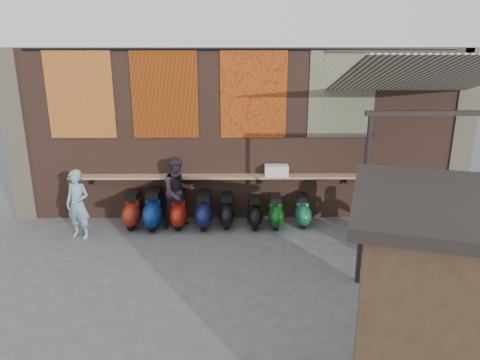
{
  "coord_description": "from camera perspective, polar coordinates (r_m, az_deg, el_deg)",
  "views": [
    {
      "loc": [
        -0.1,
        -8.12,
        4.35
      ],
      "look_at": [
        -0.02,
        1.2,
        1.38
      ],
      "focal_mm": 35.0,
      "sensor_mm": 36.0,
      "label": 1
    }
  ],
  "objects": [
    {
      "name": "stall_shelf",
      "position": [
        6.75,
        25.04,
        -14.23
      ],
      "size": [
        1.98,
        0.67,
        0.06
      ],
      "primitive_type": "cube",
      "rotation": [
        0.0,
        0.0,
        -0.29
      ],
      "color": "#473321",
      "rests_on": "market_stall"
    },
    {
      "name": "tapestry_orange",
      "position": [
        10.69,
        1.66,
        10.44
      ],
      "size": [
        1.5,
        0.02,
        2.0
      ],
      "primitive_type": "cube",
      "color": "#B14C16",
      "rests_on": "brick_wall"
    },
    {
      "name": "shopper_grey",
      "position": [
        9.35,
        19.3,
        -5.76
      ],
      "size": [
        1.15,
        1.12,
        1.58
      ],
      "primitive_type": "imported",
      "rotation": [
        0.0,
        0.0,
        2.4
      ],
      "color": "#4B4C50",
      "rests_on": "ground"
    },
    {
      "name": "pier_right",
      "position": [
        12.28,
        25.17,
        4.98
      ],
      "size": [
        0.5,
        0.5,
        4.0
      ],
      "primitive_type": "cube",
      "color": "#4C4238",
      "rests_on": "ground"
    },
    {
      "name": "diner_right",
      "position": [
        10.8,
        -7.53,
        -1.51
      ],
      "size": [
        1.01,
        0.94,
        1.65
      ],
      "primitive_type": "imported",
      "rotation": [
        0.0,
        0.0,
        0.51
      ],
      "color": "#2E242A",
      "rests_on": "ground"
    },
    {
      "name": "shopper_navy",
      "position": [
        9.41,
        25.46,
        -5.71
      ],
      "size": [
        1.08,
        1.0,
        1.78
      ],
      "primitive_type": "imported",
      "rotation": [
        0.0,
        0.0,
        3.83
      ],
      "color": "black",
      "rests_on": "ground"
    },
    {
      "name": "ground",
      "position": [
        9.21,
        0.16,
        -10.48
      ],
      "size": [
        70.0,
        70.0,
        0.0
      ],
      "primitive_type": "plane",
      "color": "#474749",
      "rests_on": "ground"
    },
    {
      "name": "tapestry_sun",
      "position": [
        10.81,
        -9.18,
        10.3
      ],
      "size": [
        1.5,
        0.02,
        2.0
      ],
      "primitive_type": "cube",
      "color": "#D64F0C",
      "rests_on": "brick_wall"
    },
    {
      "name": "eating_counter",
      "position": [
        10.95,
        0.03,
        0.43
      ],
      "size": [
        8.0,
        0.32,
        0.05
      ],
      "primitive_type": "cube",
      "color": "#9E7A51",
      "rests_on": "brick_wall"
    },
    {
      "name": "awning_canvas",
      "position": [
        9.75,
        21.64,
        11.78
      ],
      "size": [
        3.2,
        3.28,
        0.97
      ],
      "primitive_type": "cube",
      "rotation": [
        -0.28,
        0.0,
        0.0
      ],
      "color": "beige",
      "rests_on": "brick_wall"
    },
    {
      "name": "scooter_stool_4",
      "position": [
        10.93,
        -1.64,
        -3.73
      ],
      "size": [
        0.34,
        0.76,
        0.72
      ],
      "primitive_type": null,
      "color": "black",
      "rests_on": "ground"
    },
    {
      "name": "brick_wall",
      "position": [
        11.07,
        0.01,
        5.45
      ],
      "size": [
        10.0,
        0.4,
        4.0
      ],
      "primitive_type": "cube",
      "color": "brown",
      "rests_on": "ground"
    },
    {
      "name": "awning_header",
      "position": [
        8.43,
        24.97,
        7.4
      ],
      "size": [
        3.0,
        0.08,
        0.08
      ],
      "primitive_type": "cube",
      "color": "black",
      "rests_on": "awning_post_left"
    },
    {
      "name": "diner_left",
      "position": [
        10.74,
        -19.15,
        -2.81
      ],
      "size": [
        0.65,
        0.53,
        1.54
      ],
      "primitive_type": "imported",
      "rotation": [
        0.0,
        0.0,
        -0.33
      ],
      "color": "#7AA0B2",
      "rests_on": "ground"
    },
    {
      "name": "scooter_stool_6",
      "position": [
        10.87,
        4.33,
        -3.87
      ],
      "size": [
        0.34,
        0.76,
        0.73
      ],
      "primitive_type": null,
      "color": "#0E4614",
      "rests_on": "ground"
    },
    {
      "name": "shelf_box",
      "position": [
        10.91,
        4.47,
        1.15
      ],
      "size": [
        0.54,
        0.28,
        0.25
      ],
      "primitive_type": "cube",
      "color": "white",
      "rests_on": "eating_counter"
    },
    {
      "name": "stall_sign",
      "position": [
        6.32,
        26.16,
        -6.8
      ],
      "size": [
        1.16,
        0.38,
        0.5
      ],
      "primitive_type": "cube",
      "rotation": [
        0.0,
        0.0,
        -0.29
      ],
      "color": "gold",
      "rests_on": "market_stall"
    },
    {
      "name": "scooter_stool_2",
      "position": [
        10.95,
        -7.44,
        -3.71
      ],
      "size": [
        0.36,
        0.8,
        0.76
      ],
      "primitive_type": null,
      "color": "maroon",
      "rests_on": "ground"
    },
    {
      "name": "tapestry_multi",
      "position": [
        10.95,
        12.34,
        10.22
      ],
      "size": [
        1.5,
        0.02,
        2.0
      ],
      "primitive_type": "cube",
      "color": "navy",
      "rests_on": "brick_wall"
    },
    {
      "name": "tapestry_redgold",
      "position": [
        11.25,
        -18.94,
        9.87
      ],
      "size": [
        1.5,
        0.02,
        2.0
      ],
      "primitive_type": "cube",
      "color": "maroon",
      "rests_on": "brick_wall"
    },
    {
      "name": "hang_rail",
      "position": [
        10.6,
        0.02,
        15.7
      ],
      "size": [
        9.5,
        0.06,
        0.06
      ],
      "primitive_type": "cylinder",
      "rotation": [
        0.0,
        1.57,
        0.0
      ],
      "color": "black",
      "rests_on": "brick_wall"
    },
    {
      "name": "awning_ledger",
      "position": [
        11.21,
        18.85,
        14.75
      ],
      "size": [
        3.3,
        0.08,
        0.12
      ],
      "primitive_type": "cube",
      "color": "#33261C",
      "rests_on": "brick_wall"
    },
    {
      "name": "awning_post_left",
      "position": [
        8.32,
        14.85,
        -2.59
      ],
      "size": [
        0.09,
        0.09,
        3.1
      ],
      "primitive_type": "cylinder",
      "color": "black",
      "rests_on": "ground"
    },
    {
      "name": "scooter_stool_0",
      "position": [
        11.15,
        -12.91,
        -3.52
      ],
      "size": [
        0.38,
        0.84,
        0.8
      ],
      "primitive_type": null,
      "color": "maroon",
      "rests_on": "ground"
    },
    {
      "name": "scooter_stool_1",
      "position": [
        10.99,
        -10.47,
        -3.54
      ],
      "size": [
        0.4,
        0.89,
        0.85
      ],
      "primitive_type": null,
      "color": "navy",
      "rests_on": "ground"
    },
    {
      "name": "scooter_stool_3",
      "position": [
        10.87,
        -4.42,
        -3.71
      ],
      "size": [
        0.37,
        0.83,
        0.79
      ],
      "primitive_type": null,
      "color": "#121645",
      "rests_on": "ground"
    },
    {
      "name": "scooter_stool_7",
      "position": [
        11.03,
        7.61,
        -3.71
      ],
      "size": [
        0.33,
        0.74,
        0.71
      ],
      "primitive_type": null,
      "color": "#1A6848",
      "rests_on": "ground"
    },
    {
      "name": "scooter_stool_5",
      "position": [
        10.86,
        1.76,
        -3.94
      ],
      "size": [
        0.33,
        0.73,
        0.69
      ],
      "primitive_type": null,
      "color": "black",
      "rests_on": "ground"
    },
    {
      "name": "market_stall",
      "position": [
        5.77,
        26.87,
        -16.04
      ],
      "size": [
        2.87,
        2.46,
        2.65
      ],
      "primitive_type": "cube",
      "rotation": [
        0.0,
        0.0,
        -0.29
      ],
      "color": "black",
      "rests_on": "ground"
    },
    {
      "name": "shopper_tan",
      "position": [
        9.64,
        18.12,
        -4.51
      ],
      "size": [
        0.99,
        0.91,
        1.7
      ],
      "primitive_type": "imported",
      "rotation": [
        0.0,
        0.0,
        0.57
      ],
      "color": "#94895E",
      "rests_on": "ground"
    },
    {
      "name": "pier_left",
      "position": [
        12.19,
        -25.33,
        4.88
      ],
      "size": [
        0.5,
        0.5,
        4.0
      ],
      "primitive_type": "cube",
      "color": "#4C4238",
      "rests_on": "ground"
    }
  ]
}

